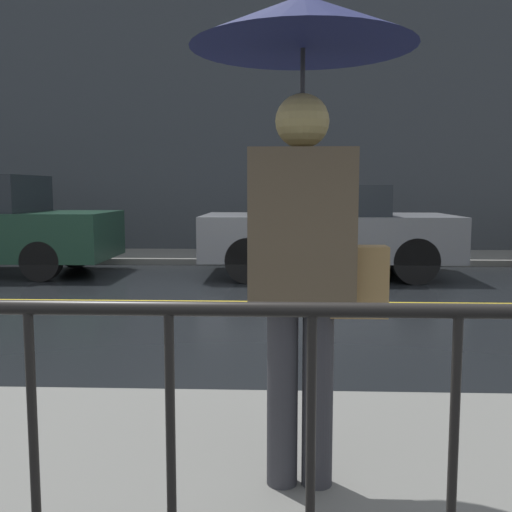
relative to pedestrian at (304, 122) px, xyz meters
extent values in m
plane|color=black|center=(-0.70, 4.82, -1.68)|extent=(80.00, 80.00, 0.00)
cube|color=slate|center=(-0.70, -0.07, -1.62)|extent=(28.00, 2.59, 0.11)
cube|color=slate|center=(-0.70, 9.37, -1.62)|extent=(28.00, 1.92, 0.11)
cube|color=gold|center=(-0.70, 4.82, -1.67)|extent=(25.20, 0.12, 0.01)
cube|color=#383D42|center=(-0.70, 10.48, 1.21)|extent=(28.00, 0.30, 5.77)
cylinder|color=black|center=(-0.70, -1.12, -0.56)|extent=(12.00, 0.04, 0.04)
cylinder|color=black|center=(-0.70, -1.12, -1.06)|extent=(0.02, 0.02, 1.01)
cylinder|color=black|center=(-0.36, -1.12, -1.06)|extent=(0.02, 0.02, 1.01)
cylinder|color=black|center=(-0.02, -1.12, -1.06)|extent=(0.02, 0.02, 1.01)
cylinder|color=#333338|center=(-0.08, 0.00, -1.16)|extent=(0.13, 0.13, 0.81)
cylinder|color=#333338|center=(0.07, 0.00, -1.16)|extent=(0.13, 0.13, 0.81)
cube|color=brown|center=(-0.01, 0.00, -0.43)|extent=(0.44, 0.26, 0.64)
sphere|color=tan|center=(-0.01, 0.00, 0.01)|extent=(0.22, 0.22, 0.22)
cylinder|color=#262628|center=(-0.01, 0.00, -0.07)|extent=(0.02, 0.02, 0.73)
cone|color=#191E4C|center=(-0.01, 0.00, 0.40)|extent=(0.93, 0.93, 0.21)
cube|color=#9E7A47|center=(0.24, 0.00, -0.66)|extent=(0.24, 0.12, 0.30)
cylinder|color=black|center=(-3.74, 7.98, -1.37)|extent=(0.62, 0.22, 0.62)
cylinder|color=black|center=(-3.74, 6.40, -1.37)|extent=(0.62, 0.22, 0.62)
cube|color=slate|center=(0.66, 7.19, -1.04)|extent=(4.00, 1.93, 0.70)
cube|color=#1E2328|center=(0.50, 7.19, -0.45)|extent=(2.08, 1.78, 0.47)
cylinder|color=black|center=(1.90, 8.05, -1.33)|extent=(0.69, 0.22, 0.69)
cylinder|color=black|center=(1.90, 6.34, -1.33)|extent=(0.69, 0.22, 0.69)
cylinder|color=black|center=(-0.58, 8.05, -1.33)|extent=(0.69, 0.22, 0.69)
cylinder|color=black|center=(-0.58, 6.34, -1.33)|extent=(0.69, 0.22, 0.69)
camera|label=1|loc=(-0.09, -2.52, -0.27)|focal=42.00mm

